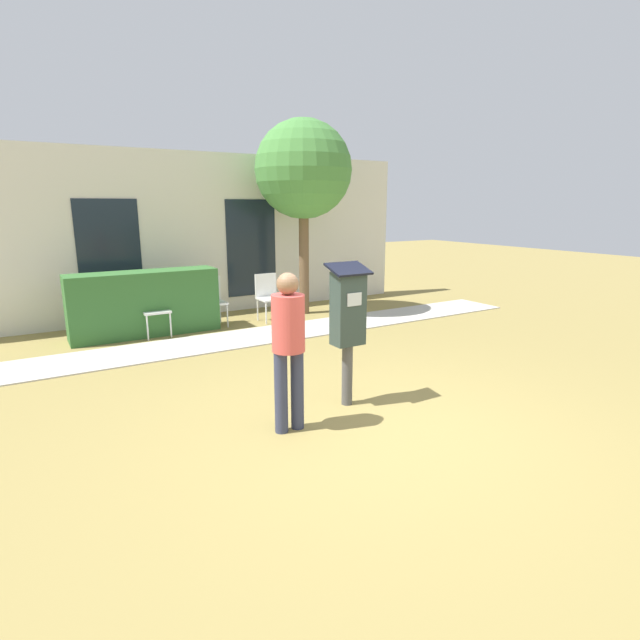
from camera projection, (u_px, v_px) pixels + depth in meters
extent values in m
plane|color=olive|center=(370.00, 427.00, 5.05)|extent=(40.00, 40.00, 0.00)
cube|color=#B7B2A8|center=(230.00, 340.00, 8.24)|extent=(12.00, 1.10, 0.02)
cube|color=silver|center=(183.00, 236.00, 9.83)|extent=(10.00, 0.24, 3.20)
cube|color=#19232D|center=(110.00, 255.00, 9.08)|extent=(1.10, 0.02, 2.00)
cube|color=#19232D|center=(252.00, 248.00, 10.50)|extent=(1.10, 0.02, 2.00)
cylinder|color=#4C4C4C|center=(347.00, 374.00, 5.55)|extent=(0.12, 0.12, 0.70)
cube|color=#2D3D38|center=(348.00, 309.00, 5.38)|extent=(0.34, 0.22, 0.80)
cube|color=silver|center=(354.00, 299.00, 5.26)|extent=(0.18, 0.01, 0.14)
cube|color=black|center=(349.00, 269.00, 5.29)|extent=(0.44, 0.31, 0.12)
cylinder|color=#333851|center=(281.00, 393.00, 4.85)|extent=(0.13, 0.13, 0.82)
cylinder|color=#333851|center=(297.00, 389.00, 4.94)|extent=(0.13, 0.13, 0.82)
cylinder|color=#D14C47|center=(288.00, 323.00, 4.74)|extent=(0.32, 0.32, 0.55)
sphere|color=#8C6647|center=(288.00, 284.00, 4.66)|extent=(0.21, 0.21, 0.21)
cylinder|color=white|center=(148.00, 328.00, 8.21)|extent=(0.03, 0.03, 0.42)
cylinder|color=white|center=(171.00, 325.00, 8.40)|extent=(0.03, 0.03, 0.42)
cylinder|color=white|center=(142.00, 324.00, 8.53)|extent=(0.03, 0.03, 0.42)
cylinder|color=white|center=(165.00, 321.00, 8.72)|extent=(0.03, 0.03, 0.42)
cube|color=white|center=(155.00, 311.00, 8.41)|extent=(0.44, 0.44, 0.04)
cube|color=white|center=(152.00, 296.00, 8.53)|extent=(0.44, 0.04, 0.44)
cylinder|color=white|center=(207.00, 318.00, 8.91)|extent=(0.03, 0.03, 0.42)
cylinder|color=white|center=(228.00, 316.00, 9.10)|extent=(0.03, 0.03, 0.42)
cylinder|color=white|center=(201.00, 314.00, 9.23)|extent=(0.03, 0.03, 0.42)
cylinder|color=white|center=(220.00, 312.00, 9.42)|extent=(0.03, 0.03, 0.42)
cube|color=white|center=(213.00, 303.00, 9.11)|extent=(0.44, 0.44, 0.04)
cube|color=white|center=(209.00, 289.00, 9.23)|extent=(0.44, 0.04, 0.44)
cylinder|color=white|center=(266.00, 313.00, 9.33)|extent=(0.03, 0.03, 0.42)
cylinder|color=white|center=(284.00, 311.00, 9.52)|extent=(0.03, 0.03, 0.42)
cylinder|color=white|center=(258.00, 310.00, 9.65)|extent=(0.03, 0.03, 0.42)
cylinder|color=white|center=(275.00, 308.00, 9.84)|extent=(0.03, 0.03, 0.42)
cube|color=white|center=(271.00, 299.00, 9.53)|extent=(0.44, 0.44, 0.04)
cube|color=white|center=(266.00, 285.00, 9.65)|extent=(0.44, 0.04, 0.44)
cube|color=#33662D|center=(145.00, 303.00, 8.51)|extent=(2.44, 0.60, 1.10)
cylinder|color=brown|center=(304.00, 260.00, 10.09)|extent=(0.20, 0.20, 2.20)
sphere|color=#47843D|center=(303.00, 169.00, 9.69)|extent=(1.90, 1.90, 1.90)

